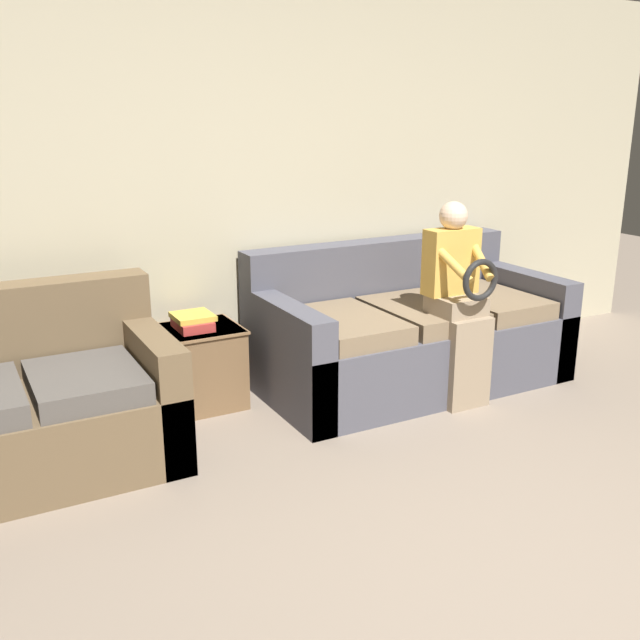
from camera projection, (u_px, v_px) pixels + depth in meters
name	position (u px, v px, depth m)	size (l,w,h in m)	color
wall_back	(260.00, 186.00, 4.48)	(6.73, 0.06, 2.55)	#BCB293
couch_main	(407.00, 334.00, 4.67)	(1.98, 1.00, 0.89)	#4C4C56
couch_side	(26.00, 409.00, 3.51)	(1.41, 0.88, 0.88)	brown
child_left_seated	(459.00, 296.00, 4.25)	(0.34, 0.37, 1.22)	gray
side_shelf	(197.00, 366.00, 4.28)	(0.53, 0.44, 0.49)	brown
book_stack	(193.00, 321.00, 4.20)	(0.22, 0.26, 0.09)	#BC3833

